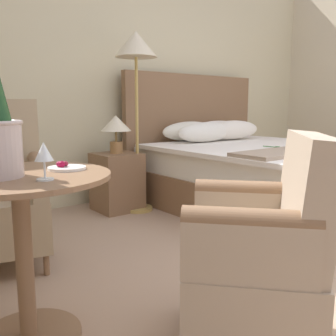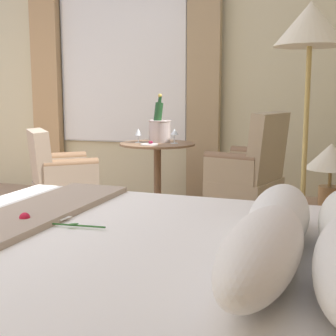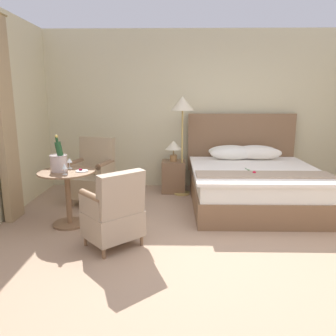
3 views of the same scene
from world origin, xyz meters
name	(u,v)px [view 1 (image 1 of 3)]	position (x,y,z in m)	size (l,w,h in m)	color
wall_headboard_side	(134,68)	(0.00, 2.81, 1.40)	(5.75, 0.12, 2.80)	beige
bed	(254,169)	(0.69, 1.68, 0.36)	(1.90, 2.07, 1.36)	brown
nightstand	(117,182)	(-0.52, 2.33, 0.28)	(0.43, 0.39, 0.55)	brown
bedside_lamp	(116,126)	(-0.52, 2.33, 0.81)	(0.29, 0.29, 0.36)	#9E7042
floor_lamp_brass	(136,58)	(-0.38, 2.20, 1.42)	(0.38, 0.38, 1.66)	tan
side_table_round	(23,242)	(-1.88, 0.77, 0.44)	(0.72, 0.72, 0.72)	brown
wine_glass_near_bucket	(44,154)	(-1.84, 0.59, 0.82)	(0.07, 0.07, 0.14)	white
wine_glass_near_edge	(3,146)	(-1.89, 0.93, 0.82)	(0.08, 0.08, 0.14)	white
snack_plate	(66,167)	(-1.69, 0.77, 0.73)	(0.16, 0.16, 0.04)	white
armchair_facing_bed	(261,258)	(-1.17, 0.14, 0.40)	(0.75, 0.75, 0.89)	brown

